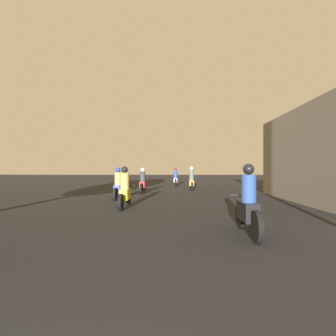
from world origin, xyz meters
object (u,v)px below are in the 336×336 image
object	(u,v)px
motorcycle_black	(248,206)
motorcycle_red	(143,183)
motorcycle_yellow	(125,191)
motorcycle_blue	(118,186)
motorcycle_orange	(191,181)
motorcycle_silver	(175,178)

from	to	relation	value
motorcycle_black	motorcycle_red	size ratio (longest dim) A/B	0.98
motorcycle_yellow	motorcycle_blue	distance (m)	2.87
motorcycle_orange	motorcycle_silver	world-z (taller)	motorcycle_orange
motorcycle_blue	motorcycle_red	bearing A→B (deg)	76.49
motorcycle_black	motorcycle_orange	xyz separation A→B (m)	(-0.60, 12.09, 0.01)
motorcycle_blue	motorcycle_silver	distance (m)	9.91
motorcycle_black	motorcycle_silver	bearing A→B (deg)	92.34
motorcycle_yellow	motorcycle_red	distance (m)	5.84
motorcycle_black	motorcycle_red	world-z (taller)	motorcycle_black
motorcycle_black	motorcycle_silver	distance (m)	16.27
motorcycle_blue	motorcycle_orange	bearing A→B (deg)	55.58
motorcycle_yellow	motorcycle_orange	xyz separation A→B (m)	(2.92, 8.20, 0.01)
motorcycle_red	motorcycle_silver	bearing A→B (deg)	73.59
motorcycle_orange	motorcycle_silver	size ratio (longest dim) A/B	0.99
motorcycle_red	motorcycle_silver	world-z (taller)	motorcycle_silver
motorcycle_orange	motorcycle_black	bearing A→B (deg)	-82.60
motorcycle_orange	motorcycle_blue	bearing A→B (deg)	-120.21
motorcycle_orange	motorcycle_silver	bearing A→B (deg)	109.92
motorcycle_red	motorcycle_orange	world-z (taller)	motorcycle_orange
motorcycle_yellow	motorcycle_blue	bearing A→B (deg)	101.83
motorcycle_black	motorcycle_orange	bearing A→B (deg)	89.11
motorcycle_blue	motorcycle_silver	size ratio (longest dim) A/B	0.96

